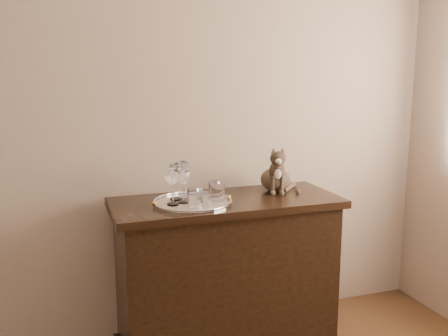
# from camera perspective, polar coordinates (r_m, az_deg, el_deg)

# --- Properties ---
(wall_back) EXTENTS (4.00, 0.10, 2.70)m
(wall_back) POSITION_cam_1_polar(r_m,az_deg,el_deg) (2.72, -14.10, 7.31)
(wall_back) COLOR #C5A894
(wall_back) RESTS_ON ground
(sideboard) EXTENTS (1.20, 0.50, 0.85)m
(sideboard) POSITION_cam_1_polar(r_m,az_deg,el_deg) (2.76, 0.25, -12.15)
(sideboard) COLOR black
(sideboard) RESTS_ON ground
(tray) EXTENTS (0.40, 0.40, 0.01)m
(tray) POSITION_cam_1_polar(r_m,az_deg,el_deg) (2.54, -3.60, -4.00)
(tray) COLOR silver
(tray) RESTS_ON sideboard
(wine_glass_a) EXTENTS (0.07, 0.07, 0.20)m
(wine_glass_a) POSITION_cam_1_polar(r_m,az_deg,el_deg) (2.58, -5.56, -1.46)
(wine_glass_a) COLOR white
(wine_glass_a) RESTS_ON tray
(wine_glass_b) EXTENTS (0.08, 0.08, 0.20)m
(wine_glass_b) POSITION_cam_1_polar(r_m,az_deg,el_deg) (2.61, -4.67, -1.28)
(wine_glass_b) COLOR white
(wine_glass_b) RESTS_ON tray
(wine_glass_c) EXTENTS (0.07, 0.07, 0.19)m
(wine_glass_c) POSITION_cam_1_polar(r_m,az_deg,el_deg) (2.48, -5.89, -2.02)
(wine_glass_c) COLOR white
(wine_glass_c) RESTS_ON tray
(wine_glass_d) EXTENTS (0.07, 0.07, 0.18)m
(wine_glass_d) POSITION_cam_1_polar(r_m,az_deg,el_deg) (2.52, -4.66, -1.96)
(wine_glass_d) COLOR white
(wine_glass_d) RESTS_ON tray
(tumbler_b) EXTENTS (0.08, 0.08, 0.09)m
(tumbler_b) POSITION_cam_1_polar(r_m,az_deg,el_deg) (2.44, -3.32, -3.44)
(tumbler_b) COLOR white
(tumbler_b) RESTS_ON tray
(tumbler_c) EXTENTS (0.09, 0.09, 0.10)m
(tumbler_c) POSITION_cam_1_polar(r_m,az_deg,el_deg) (2.55, -0.84, -2.70)
(tumbler_c) COLOR white
(tumbler_c) RESTS_ON tray
(cat) EXTENTS (0.32, 0.31, 0.26)m
(cat) POSITION_cam_1_polar(r_m,az_deg,el_deg) (2.79, 5.93, -0.01)
(cat) COLOR #4A3B2C
(cat) RESTS_ON sideboard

